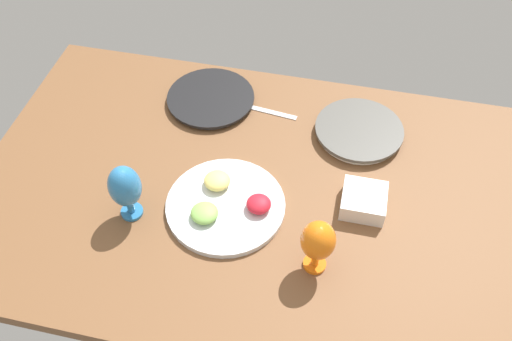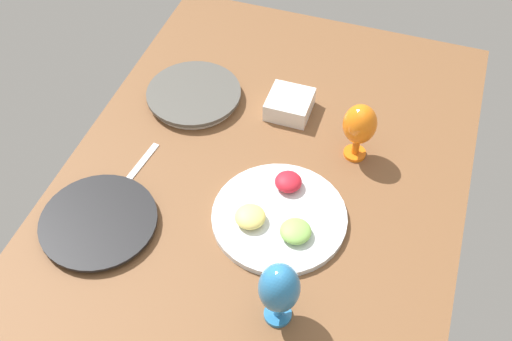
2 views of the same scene
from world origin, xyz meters
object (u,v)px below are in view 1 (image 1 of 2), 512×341
(hurricane_glass_orange, at_px, (318,242))
(square_bowl_white, at_px, (364,200))
(dinner_plate_left, at_px, (211,99))
(dinner_plate_right, at_px, (359,131))
(fruit_platter, at_px, (226,204))
(hurricane_glass_blue, at_px, (125,188))

(hurricane_glass_orange, xyz_separation_m, square_bowl_white, (0.10, 0.22, -0.08))
(dinner_plate_left, relative_size, dinner_plate_right, 1.05)
(hurricane_glass_orange, bearing_deg, dinner_plate_left, 128.32)
(dinner_plate_left, distance_m, square_bowl_white, 0.63)
(dinner_plate_left, relative_size, square_bowl_white, 2.37)
(fruit_platter, xyz_separation_m, hurricane_glass_orange, (0.27, -0.13, 0.10))
(hurricane_glass_blue, bearing_deg, dinner_plate_right, 36.80)
(dinner_plate_left, bearing_deg, dinner_plate_right, -5.67)
(dinner_plate_right, distance_m, square_bowl_white, 0.28)
(dinner_plate_left, height_order, square_bowl_white, square_bowl_white)
(dinner_plate_right, bearing_deg, fruit_platter, -132.76)
(hurricane_glass_orange, height_order, square_bowl_white, hurricane_glass_orange)
(dinner_plate_right, relative_size, square_bowl_white, 2.26)
(hurricane_glass_orange, relative_size, square_bowl_white, 1.43)
(dinner_plate_left, height_order, dinner_plate_right, dinner_plate_right)
(fruit_platter, bearing_deg, hurricane_glass_orange, -25.72)
(hurricane_glass_orange, xyz_separation_m, hurricane_glass_blue, (-0.52, 0.06, 0.00))
(dinner_plate_left, bearing_deg, fruit_platter, -69.06)
(dinner_plate_right, height_order, square_bowl_white, square_bowl_white)
(square_bowl_white, bearing_deg, dinner_plate_left, 148.39)
(hurricane_glass_blue, distance_m, square_bowl_white, 0.65)
(dinner_plate_right, bearing_deg, hurricane_glass_blue, -143.20)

